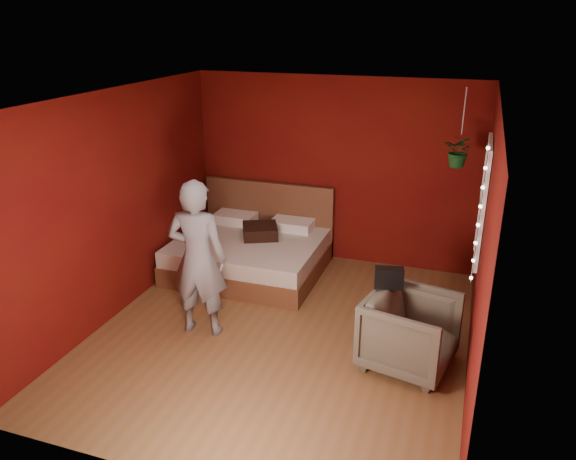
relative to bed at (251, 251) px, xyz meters
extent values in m
plane|color=brown|center=(0.95, -1.46, -0.28)|extent=(4.50, 4.50, 0.00)
cube|color=#61140A|center=(0.95, 0.80, 1.02)|extent=(4.00, 0.02, 2.60)
cube|color=#61140A|center=(0.95, -3.72, 1.02)|extent=(4.00, 0.02, 2.60)
cube|color=#61140A|center=(-1.06, -1.46, 1.02)|extent=(0.02, 4.50, 2.60)
cube|color=#61140A|center=(2.96, -1.46, 1.02)|extent=(0.02, 4.50, 2.60)
cube|color=silver|center=(0.95, -1.46, 2.33)|extent=(4.00, 4.50, 0.02)
cube|color=white|center=(2.92, -0.56, 1.22)|extent=(0.04, 0.97, 1.27)
cube|color=black|center=(2.91, -0.56, 1.22)|extent=(0.02, 0.85, 1.15)
cube|color=white|center=(2.90, -0.56, 1.22)|extent=(0.03, 0.05, 1.15)
cube|color=white|center=(2.90, -0.56, 1.22)|extent=(0.03, 0.85, 0.05)
cylinder|color=silver|center=(2.89, -1.09, 1.22)|extent=(0.01, 0.01, 1.45)
sphere|color=#FFF2CC|center=(2.89, -1.09, 0.55)|extent=(0.04, 0.04, 0.04)
sphere|color=#FFF2CC|center=(2.89, -1.09, 0.74)|extent=(0.04, 0.04, 0.04)
sphere|color=#FFF2CC|center=(2.89, -1.09, 0.93)|extent=(0.04, 0.04, 0.04)
sphere|color=#FFF2CC|center=(2.89, -1.09, 1.12)|extent=(0.04, 0.04, 0.04)
sphere|color=#FFF2CC|center=(2.89, -1.09, 1.32)|extent=(0.04, 0.04, 0.04)
sphere|color=#FFF2CC|center=(2.89, -1.09, 1.51)|extent=(0.04, 0.04, 0.04)
sphere|color=#FFF2CC|center=(2.89, -1.09, 1.70)|extent=(0.04, 0.04, 0.04)
sphere|color=#FFF2CC|center=(2.89, -1.09, 1.90)|extent=(0.04, 0.04, 0.04)
cube|color=brown|center=(0.00, -0.09, -0.14)|extent=(1.95, 1.66, 0.27)
cube|color=beige|center=(0.00, -0.09, 0.10)|extent=(1.91, 1.63, 0.21)
cube|color=brown|center=(0.00, 0.70, 0.26)|extent=(1.95, 0.08, 1.07)
cube|color=white|center=(-0.44, 0.47, 0.28)|extent=(0.59, 0.37, 0.14)
cube|color=white|center=(0.44, 0.47, 0.28)|extent=(0.59, 0.37, 0.14)
imported|color=gray|center=(0.08, -1.68, 0.61)|extent=(0.69, 0.50, 1.77)
imported|color=#6A6553|center=(2.37, -1.62, 0.11)|extent=(1.01, 0.99, 0.78)
cube|color=black|center=(2.11, -1.46, 0.60)|extent=(0.31, 0.20, 0.20)
cube|color=black|center=(0.12, 0.05, 0.29)|extent=(0.61, 0.61, 0.16)
cylinder|color=silver|center=(2.61, 0.00, 2.06)|extent=(0.01, 0.01, 0.53)
imported|color=#164F18|center=(2.61, 0.00, 1.61)|extent=(0.40, 0.37, 0.37)
camera|label=1|loc=(2.78, -6.59, 3.08)|focal=35.00mm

